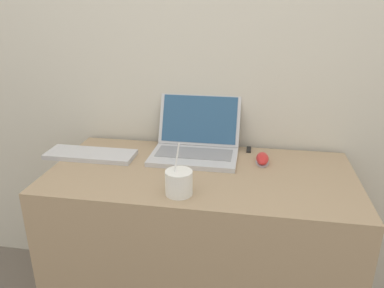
# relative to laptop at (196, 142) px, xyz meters

# --- Properties ---
(wall_back) EXTENTS (7.00, 0.04, 2.50)m
(wall_back) POSITION_rel_laptop_xyz_m (0.05, 0.16, 0.45)
(wall_back) COLOR silver
(wall_back) RESTS_ON ground_plane
(desk) EXTENTS (1.21, 0.59, 0.75)m
(desk) POSITION_rel_laptop_xyz_m (0.05, -0.18, -0.43)
(desk) COLOR tan
(desk) RESTS_ON ground_plane
(laptop) EXTENTS (0.37, 0.33, 0.24)m
(laptop) POSITION_rel_laptop_xyz_m (0.00, 0.00, 0.00)
(laptop) COLOR silver
(laptop) RESTS_ON desk
(drink_cup) EXTENTS (0.10, 0.10, 0.18)m
(drink_cup) POSITION_rel_laptop_xyz_m (0.00, -0.37, -0.01)
(drink_cup) COLOR white
(drink_cup) RESTS_ON desk
(computer_mouse) EXTENTS (0.06, 0.12, 0.04)m
(computer_mouse) POSITION_rel_laptop_xyz_m (0.29, -0.05, -0.04)
(computer_mouse) COLOR #B2B2B7
(computer_mouse) RESTS_ON desk
(external_keyboard) EXTENTS (0.39, 0.14, 0.02)m
(external_keyboard) POSITION_rel_laptop_xyz_m (-0.45, -0.11, -0.05)
(external_keyboard) COLOR silver
(external_keyboard) RESTS_ON desk
(usb_stick) EXTENTS (0.02, 0.06, 0.01)m
(usb_stick) POSITION_rel_laptop_xyz_m (0.23, 0.08, -0.05)
(usb_stick) COLOR black
(usb_stick) RESTS_ON desk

